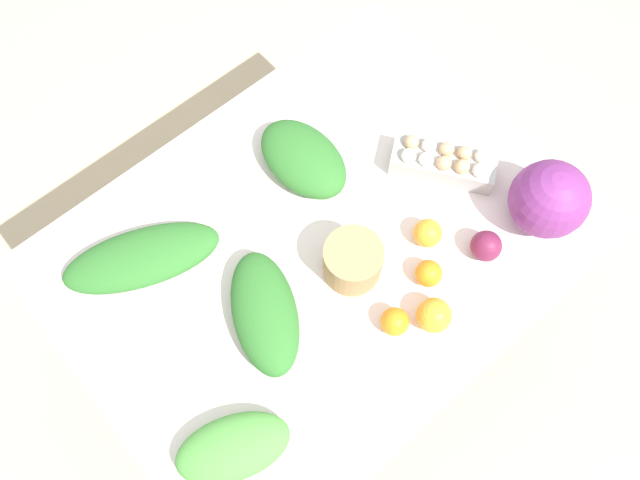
{
  "coord_description": "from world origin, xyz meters",
  "views": [
    {
      "loc": [
        0.39,
        0.45,
        2.11
      ],
      "look_at": [
        0.0,
        0.0,
        0.73
      ],
      "focal_mm": 35.0,
      "sensor_mm": 36.0,
      "label": 1
    }
  ],
  "objects_px": {
    "greens_bunch_kale": "(303,159)",
    "beet_root": "(486,246)",
    "paper_bag": "(353,261)",
    "greens_bunch_dandelion": "(142,258)",
    "greens_bunch_scallion": "(233,448)",
    "egg_carton": "(443,162)",
    "orange_1": "(395,322)",
    "greens_bunch_chard": "(265,312)",
    "cabbage_purple": "(549,199)",
    "orange_0": "(429,273)",
    "orange_2": "(428,233)",
    "orange_3": "(434,315)"
  },
  "relations": [
    {
      "from": "greens_bunch_dandelion",
      "to": "orange_2",
      "type": "relative_size",
      "value": 5.34
    },
    {
      "from": "orange_1",
      "to": "orange_2",
      "type": "xyz_separation_m",
      "value": [
        -0.21,
        -0.11,
        0.0
      ]
    },
    {
      "from": "cabbage_purple",
      "to": "beet_root",
      "type": "height_order",
      "value": "cabbage_purple"
    },
    {
      "from": "cabbage_purple",
      "to": "greens_bunch_chard",
      "type": "xyz_separation_m",
      "value": [
        0.67,
        -0.24,
        -0.05
      ]
    },
    {
      "from": "greens_bunch_dandelion",
      "to": "greens_bunch_kale",
      "type": "bearing_deg",
      "value": 174.02
    },
    {
      "from": "greens_bunch_scallion",
      "to": "orange_0",
      "type": "bearing_deg",
      "value": -179.14
    },
    {
      "from": "greens_bunch_kale",
      "to": "beet_root",
      "type": "xyz_separation_m",
      "value": [
        -0.18,
        0.46,
        -0.01
      ]
    },
    {
      "from": "greens_bunch_scallion",
      "to": "orange_0",
      "type": "height_order",
      "value": "greens_bunch_scallion"
    },
    {
      "from": "egg_carton",
      "to": "beet_root",
      "type": "distance_m",
      "value": 0.24
    },
    {
      "from": "egg_carton",
      "to": "orange_1",
      "type": "distance_m",
      "value": 0.43
    },
    {
      "from": "greens_bunch_scallion",
      "to": "greens_bunch_dandelion",
      "type": "distance_m",
      "value": 0.49
    },
    {
      "from": "greens_bunch_dandelion",
      "to": "orange_1",
      "type": "xyz_separation_m",
      "value": [
        -0.35,
        0.5,
        -0.0
      ]
    },
    {
      "from": "paper_bag",
      "to": "greens_bunch_scallion",
      "type": "relative_size",
      "value": 0.57
    },
    {
      "from": "greens_bunch_chard",
      "to": "orange_0",
      "type": "height_order",
      "value": "greens_bunch_chard"
    },
    {
      "from": "greens_bunch_chard",
      "to": "orange_1",
      "type": "distance_m",
      "value": 0.3
    },
    {
      "from": "orange_2",
      "to": "greens_bunch_kale",
      "type": "bearing_deg",
      "value": -74.54
    },
    {
      "from": "greens_bunch_chard",
      "to": "egg_carton",
      "type": "bearing_deg",
      "value": -178.73
    },
    {
      "from": "paper_bag",
      "to": "greens_bunch_chard",
      "type": "height_order",
      "value": "paper_bag"
    },
    {
      "from": "orange_1",
      "to": "egg_carton",
      "type": "bearing_deg",
      "value": -149.72
    },
    {
      "from": "egg_carton",
      "to": "paper_bag",
      "type": "distance_m",
      "value": 0.36
    },
    {
      "from": "orange_1",
      "to": "orange_2",
      "type": "height_order",
      "value": "orange_2"
    },
    {
      "from": "greens_bunch_chard",
      "to": "greens_bunch_dandelion",
      "type": "relative_size",
      "value": 0.8
    },
    {
      "from": "orange_2",
      "to": "orange_3",
      "type": "relative_size",
      "value": 0.86
    },
    {
      "from": "beet_root",
      "to": "orange_3",
      "type": "height_order",
      "value": "orange_3"
    },
    {
      "from": "paper_bag",
      "to": "beet_root",
      "type": "distance_m",
      "value": 0.32
    },
    {
      "from": "greens_bunch_chard",
      "to": "orange_2",
      "type": "bearing_deg",
      "value": 166.85
    },
    {
      "from": "paper_bag",
      "to": "orange_1",
      "type": "relative_size",
      "value": 2.1
    },
    {
      "from": "orange_0",
      "to": "orange_1",
      "type": "bearing_deg",
      "value": 13.13
    },
    {
      "from": "greens_bunch_scallion",
      "to": "greens_bunch_chard",
      "type": "bearing_deg",
      "value": -141.95
    },
    {
      "from": "egg_carton",
      "to": "orange_2",
      "type": "distance_m",
      "value": 0.2
    },
    {
      "from": "egg_carton",
      "to": "orange_0",
      "type": "bearing_deg",
      "value": -87.14
    },
    {
      "from": "egg_carton",
      "to": "greens_bunch_chard",
      "type": "distance_m",
      "value": 0.59
    },
    {
      "from": "cabbage_purple",
      "to": "greens_bunch_dandelion",
      "type": "relative_size",
      "value": 0.5
    },
    {
      "from": "greens_bunch_scallion",
      "to": "beet_root",
      "type": "xyz_separation_m",
      "value": [
        -0.73,
        0.03,
        0.0
      ]
    },
    {
      "from": "greens_bunch_scallion",
      "to": "orange_0",
      "type": "relative_size",
      "value": 3.78
    },
    {
      "from": "greens_bunch_scallion",
      "to": "greens_bunch_kale",
      "type": "bearing_deg",
      "value": -142.26
    },
    {
      "from": "paper_bag",
      "to": "orange_1",
      "type": "distance_m",
      "value": 0.17
    },
    {
      "from": "greens_bunch_kale",
      "to": "greens_bunch_scallion",
      "type": "distance_m",
      "value": 0.7
    },
    {
      "from": "greens_bunch_chard",
      "to": "beet_root",
      "type": "relative_size",
      "value": 3.97
    },
    {
      "from": "egg_carton",
      "to": "orange_3",
      "type": "xyz_separation_m",
      "value": [
        0.3,
        0.27,
        -0.0
      ]
    },
    {
      "from": "greens_bunch_kale",
      "to": "greens_bunch_dandelion",
      "type": "xyz_separation_m",
      "value": [
        0.46,
        -0.05,
        -0.01
      ]
    },
    {
      "from": "cabbage_purple",
      "to": "greens_bunch_dandelion",
      "type": "xyz_separation_m",
      "value": [
        0.81,
        -0.53,
        -0.06
      ]
    },
    {
      "from": "paper_bag",
      "to": "orange_0",
      "type": "distance_m",
      "value": 0.18
    },
    {
      "from": "greens_bunch_scallion",
      "to": "orange_3",
      "type": "relative_size",
      "value": 3.03
    },
    {
      "from": "orange_2",
      "to": "greens_bunch_chard",
      "type": "bearing_deg",
      "value": -13.15
    },
    {
      "from": "greens_bunch_dandelion",
      "to": "orange_3",
      "type": "xyz_separation_m",
      "value": [
        -0.42,
        0.55,
        0.01
      ]
    },
    {
      "from": "greens_bunch_chard",
      "to": "greens_bunch_kale",
      "type": "bearing_deg",
      "value": -142.49
    },
    {
      "from": "paper_bag",
      "to": "greens_bunch_dandelion",
      "type": "height_order",
      "value": "paper_bag"
    },
    {
      "from": "beet_root",
      "to": "orange_1",
      "type": "height_order",
      "value": "beet_root"
    },
    {
      "from": "orange_3",
      "to": "beet_root",
      "type": "bearing_deg",
      "value": -169.37
    }
  ]
}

